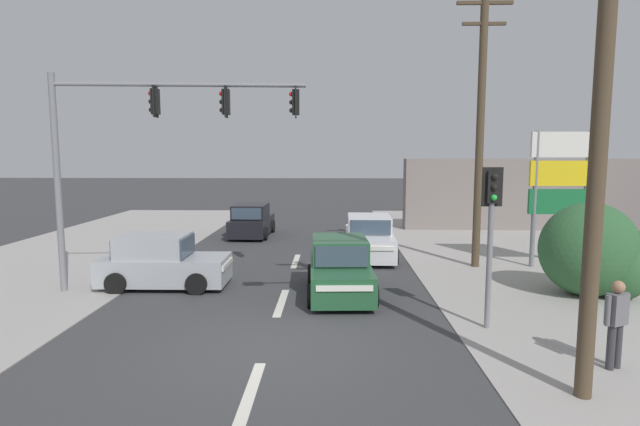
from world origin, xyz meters
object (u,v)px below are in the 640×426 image
object	(u,v)px
hatchback_crossing_left	(252,221)
utility_pole_foreground_right	(598,26)
hatchback_oncoming_near	(162,263)
shopping_plaza_sign	(561,180)
pedestal_signal_right_kerb	(491,220)
sedan_oncoming_mid	(369,238)
traffic_signal_mast	(144,135)
hatchback_receding_far	(340,269)
pedestrian_at_kerb	(616,320)
utility_pole_midground_right	(480,125)

from	to	relation	value
hatchback_crossing_left	utility_pole_foreground_right	bearing A→B (deg)	-63.66
utility_pole_foreground_right	hatchback_oncoming_near	xyz separation A→B (m)	(-8.78, 6.44, -4.98)
shopping_plaza_sign	utility_pole_foreground_right	bearing A→B (deg)	-112.27
utility_pole_foreground_right	pedestal_signal_right_kerb	xyz separation A→B (m)	(-0.43, 3.13, -3.27)
utility_pole_foreground_right	sedan_oncoming_mid	world-z (taller)	utility_pole_foreground_right
traffic_signal_mast	shopping_plaza_sign	bearing A→B (deg)	14.21
pedestal_signal_right_kerb	hatchback_receding_far	world-z (taller)	pedestal_signal_right_kerb
hatchback_oncoming_near	pedestrian_at_kerb	bearing A→B (deg)	-28.36
hatchback_crossing_left	utility_pole_midground_right	bearing A→B (deg)	-35.48
hatchback_crossing_left	pedestrian_at_kerb	size ratio (longest dim) A/B	2.26
utility_pole_midground_right	shopping_plaza_sign	xyz separation A→B (m)	(2.76, 0.03, -1.81)
sedan_oncoming_mid	pedestrian_at_kerb	bearing A→B (deg)	-69.47
hatchback_oncoming_near	sedan_oncoming_mid	size ratio (longest dim) A/B	0.86
pedestrian_at_kerb	utility_pole_foreground_right	bearing A→B (deg)	-137.88
utility_pole_midground_right	pedestrian_at_kerb	size ratio (longest dim) A/B	5.60
utility_pole_foreground_right	shopping_plaza_sign	distance (m)	10.37
hatchback_receding_far	hatchback_crossing_left	bearing A→B (deg)	112.55
pedestal_signal_right_kerb	hatchback_crossing_left	bearing A→B (deg)	120.37
utility_pole_foreground_right	hatchback_oncoming_near	size ratio (longest dim) A/B	2.91
shopping_plaza_sign	hatchback_crossing_left	xyz separation A→B (m)	(-11.43, 6.14, -2.28)
shopping_plaza_sign	sedan_oncoming_mid	xyz separation A→B (m)	(-6.28, 1.57, -2.28)
utility_pole_foreground_right	hatchback_receding_far	world-z (taller)	utility_pole_foreground_right
utility_pole_foreground_right	hatchback_crossing_left	bearing A→B (deg)	116.34
traffic_signal_mast	pedestal_signal_right_kerb	bearing A→B (deg)	-18.70
traffic_signal_mast	hatchback_oncoming_near	bearing A→B (deg)	61.60
utility_pole_foreground_right	hatchback_receding_far	xyz separation A→B (m)	(-3.64, 5.80, -4.98)
utility_pole_foreground_right	shopping_plaza_sign	xyz separation A→B (m)	(3.80, 9.27, -2.70)
utility_pole_foreground_right	shopping_plaza_sign	size ratio (longest dim) A/B	2.31
utility_pole_foreground_right	utility_pole_midground_right	size ratio (longest dim) A/B	1.17
shopping_plaza_sign	sedan_oncoming_mid	size ratio (longest dim) A/B	1.08
traffic_signal_mast	pedestal_signal_right_kerb	size ratio (longest dim) A/B	1.93
sedan_oncoming_mid	hatchback_crossing_left	xyz separation A→B (m)	(-5.15, 4.57, -0.00)
hatchback_receding_far	sedan_oncoming_mid	xyz separation A→B (m)	(1.16, 5.04, 0.00)
utility_pole_midground_right	shopping_plaza_sign	size ratio (longest dim) A/B	1.98
utility_pole_midground_right	hatchback_receding_far	size ratio (longest dim) A/B	2.47
traffic_signal_mast	sedan_oncoming_mid	distance (m)	8.89
traffic_signal_mast	hatchback_receding_far	xyz separation A→B (m)	(5.36, -0.22, -3.65)
traffic_signal_mast	hatchback_oncoming_near	xyz separation A→B (m)	(0.22, 0.41, -3.65)
pedestal_signal_right_kerb	pedestrian_at_kerb	xyz separation A→B (m)	(1.61, -2.06, -1.49)
traffic_signal_mast	pedestrian_at_kerb	bearing A→B (deg)	-25.98
utility_pole_midground_right	hatchback_crossing_left	world-z (taller)	utility_pole_midground_right
sedan_oncoming_mid	traffic_signal_mast	bearing A→B (deg)	-143.55
utility_pole_foreground_right	shopping_plaza_sign	bearing A→B (deg)	67.73
hatchback_oncoming_near	utility_pole_midground_right	bearing A→B (deg)	15.89
utility_pole_foreground_right	utility_pole_midground_right	bearing A→B (deg)	83.62
utility_pole_midground_right	sedan_oncoming_mid	distance (m)	5.63
pedestal_signal_right_kerb	hatchback_receding_far	xyz separation A→B (m)	(-3.21, 2.68, -1.71)
traffic_signal_mast	hatchback_oncoming_near	world-z (taller)	traffic_signal_mast
shopping_plaza_sign	hatchback_oncoming_near	distance (m)	13.09
hatchback_receding_far	sedan_oncoming_mid	distance (m)	5.17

